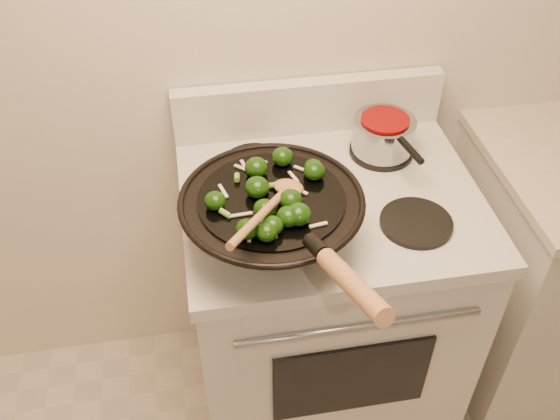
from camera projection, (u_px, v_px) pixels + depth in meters
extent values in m
cube|color=silver|center=(322.00, 310.00, 1.95)|extent=(0.76, 0.64, 0.88)
cube|color=silver|center=(330.00, 200.00, 1.64)|extent=(0.78, 0.66, 0.04)
cube|color=silver|center=(309.00, 106.00, 1.79)|extent=(0.78, 0.05, 0.16)
cylinder|color=#919499|center=(359.00, 328.00, 1.48)|extent=(0.60, 0.02, 0.02)
cube|color=black|center=(351.00, 380.00, 1.64)|extent=(0.42, 0.01, 0.28)
cylinder|color=black|center=(272.00, 240.00, 1.49)|extent=(0.18, 0.18, 0.01)
cylinder|color=black|center=(416.00, 223.00, 1.54)|extent=(0.18, 0.18, 0.01)
cylinder|color=black|center=(255.00, 164.00, 1.71)|extent=(0.18, 0.18, 0.01)
cylinder|color=black|center=(381.00, 151.00, 1.76)|extent=(0.18, 0.18, 0.01)
torus|color=black|center=(272.00, 200.00, 1.40)|extent=(0.43, 0.43, 0.02)
cylinder|color=black|center=(272.00, 199.00, 1.40)|extent=(0.33, 0.33, 0.01)
cylinder|color=black|center=(317.00, 247.00, 1.19)|extent=(0.05, 0.08, 0.05)
cylinder|color=#A36D40|center=(353.00, 285.00, 1.07)|extent=(0.08, 0.22, 0.10)
ellipsoid|color=black|center=(256.00, 167.00, 1.45)|extent=(0.05, 0.05, 0.05)
cylinder|color=#537B2C|center=(263.00, 172.00, 1.46)|extent=(0.02, 0.02, 0.02)
ellipsoid|color=black|center=(314.00, 171.00, 1.44)|extent=(0.05, 0.05, 0.04)
ellipsoid|color=black|center=(288.00, 216.00, 1.33)|extent=(0.05, 0.05, 0.04)
ellipsoid|color=black|center=(267.00, 232.00, 1.29)|extent=(0.05, 0.05, 0.04)
cylinder|color=#537B2C|center=(273.00, 235.00, 1.30)|extent=(0.02, 0.02, 0.02)
ellipsoid|color=black|center=(299.00, 214.00, 1.33)|extent=(0.06, 0.06, 0.05)
ellipsoid|color=black|center=(247.00, 229.00, 1.30)|extent=(0.05, 0.05, 0.04)
ellipsoid|color=black|center=(264.00, 209.00, 1.35)|extent=(0.05, 0.05, 0.04)
cylinder|color=#537B2C|center=(271.00, 212.00, 1.36)|extent=(0.02, 0.02, 0.02)
ellipsoid|color=black|center=(273.00, 226.00, 1.31)|extent=(0.05, 0.05, 0.04)
ellipsoid|color=black|center=(313.00, 167.00, 1.45)|extent=(0.04, 0.04, 0.04)
ellipsoid|color=black|center=(291.00, 200.00, 1.36)|extent=(0.05, 0.05, 0.04)
cylinder|color=#537B2C|center=(298.00, 204.00, 1.38)|extent=(0.02, 0.02, 0.01)
ellipsoid|color=black|center=(215.00, 201.00, 1.36)|extent=(0.05, 0.05, 0.04)
ellipsoid|color=black|center=(282.00, 157.00, 1.48)|extent=(0.05, 0.05, 0.04)
ellipsoid|color=black|center=(257.00, 187.00, 1.39)|extent=(0.06, 0.06, 0.05)
cylinder|color=#537B2C|center=(265.00, 192.00, 1.41)|extent=(0.02, 0.02, 0.01)
cube|color=silver|center=(267.00, 213.00, 1.36)|extent=(0.02, 0.04, 0.00)
cube|color=silver|center=(240.00, 215.00, 1.35)|extent=(0.06, 0.01, 0.00)
cube|color=silver|center=(253.00, 231.00, 1.32)|extent=(0.05, 0.02, 0.00)
cube|color=silver|center=(242.00, 168.00, 1.48)|extent=(0.03, 0.03, 0.00)
cube|color=silver|center=(304.00, 170.00, 1.47)|extent=(0.04, 0.04, 0.00)
cube|color=silver|center=(293.00, 177.00, 1.45)|extent=(0.02, 0.04, 0.00)
cube|color=silver|center=(300.00, 216.00, 1.35)|extent=(0.04, 0.05, 0.00)
cube|color=silver|center=(300.00, 191.00, 1.41)|extent=(0.04, 0.04, 0.00)
cube|color=silver|center=(260.00, 166.00, 1.48)|extent=(0.04, 0.03, 0.00)
cube|color=silver|center=(318.00, 225.00, 1.33)|extent=(0.04, 0.01, 0.00)
cube|color=silver|center=(245.00, 167.00, 1.48)|extent=(0.02, 0.05, 0.00)
cube|color=silver|center=(223.00, 191.00, 1.41)|extent=(0.02, 0.05, 0.00)
cube|color=silver|center=(249.00, 235.00, 1.31)|extent=(0.01, 0.04, 0.00)
cylinder|color=#5F9A31|center=(302.00, 211.00, 1.36)|extent=(0.03, 0.03, 0.02)
cylinder|color=#5F9A31|center=(272.00, 220.00, 1.33)|extent=(0.03, 0.02, 0.02)
cylinder|color=#5F9A31|center=(237.00, 177.00, 1.44)|extent=(0.03, 0.02, 0.02)
cylinder|color=#5F9A31|center=(273.00, 185.00, 1.42)|extent=(0.02, 0.02, 0.01)
cylinder|color=#5F9A31|center=(225.00, 213.00, 1.35)|extent=(0.03, 0.02, 0.02)
sphere|color=beige|center=(297.00, 196.00, 1.40)|extent=(0.01, 0.01, 0.01)
sphere|color=beige|center=(279.00, 189.00, 1.42)|extent=(0.01, 0.01, 0.01)
sphere|color=beige|center=(263.00, 221.00, 1.34)|extent=(0.01, 0.01, 0.01)
sphere|color=beige|center=(300.00, 199.00, 1.39)|extent=(0.01, 0.01, 0.01)
ellipsoid|color=#A36D40|center=(289.00, 187.00, 1.41)|extent=(0.09, 0.08, 0.02)
cylinder|color=#A36D40|center=(261.00, 215.00, 1.29)|extent=(0.17, 0.25, 0.09)
cylinder|color=#919499|center=(383.00, 135.00, 1.72)|extent=(0.17, 0.17, 0.10)
cylinder|color=#720505|center=(385.00, 119.00, 1.68)|extent=(0.13, 0.13, 0.01)
cylinder|color=black|center=(411.00, 150.00, 1.59)|extent=(0.04, 0.11, 0.02)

